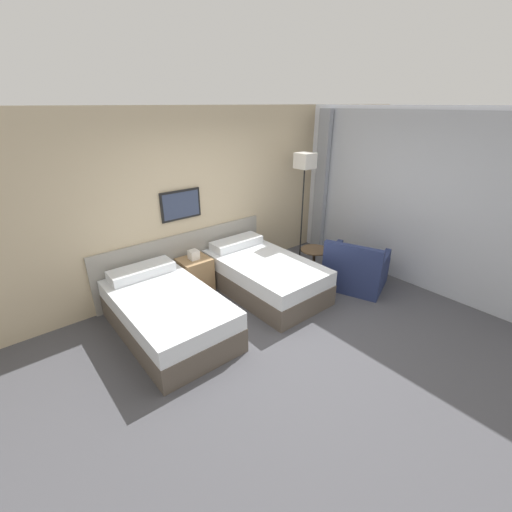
# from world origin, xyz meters

# --- Properties ---
(ground_plane) EXTENTS (16.00, 16.00, 0.00)m
(ground_plane) POSITION_xyz_m (0.00, 0.00, 0.00)
(ground_plane) COLOR #47474C
(wall_headboard) EXTENTS (10.00, 0.10, 2.70)m
(wall_headboard) POSITION_xyz_m (-0.02, 2.03, 1.30)
(wall_headboard) COLOR #C6B28E
(wall_headboard) RESTS_ON ground_plane
(wall_window) EXTENTS (0.21, 4.50, 2.70)m
(wall_window) POSITION_xyz_m (2.52, -0.14, 1.34)
(wall_window) COLOR white
(wall_window) RESTS_ON ground_plane
(bed_near_door) EXTENTS (1.09, 1.90, 0.67)m
(bed_near_door) POSITION_xyz_m (-1.19, 1.02, 0.28)
(bed_near_door) COLOR brown
(bed_near_door) RESTS_ON ground_plane
(bed_near_window) EXTENTS (1.09, 1.90, 0.67)m
(bed_near_window) POSITION_xyz_m (0.45, 1.02, 0.28)
(bed_near_window) COLOR brown
(bed_near_window) RESTS_ON ground_plane
(nightstand) EXTENTS (0.46, 0.41, 0.69)m
(nightstand) POSITION_xyz_m (-0.37, 1.71, 0.29)
(nightstand) COLOR #9E7A51
(nightstand) RESTS_ON ground_plane
(floor_lamp) EXTENTS (0.28, 0.28, 1.96)m
(floor_lamp) POSITION_xyz_m (1.75, 1.49, 1.71)
(floor_lamp) COLOR black
(floor_lamp) RESTS_ON ground_plane
(side_table) EXTENTS (0.46, 0.46, 0.53)m
(side_table) POSITION_xyz_m (1.38, 0.83, 0.37)
(side_table) COLOR brown
(side_table) RESTS_ON ground_plane
(armchair) EXTENTS (1.08, 1.11, 0.82)m
(armchair) POSITION_xyz_m (1.70, 0.22, 0.27)
(armchair) COLOR navy
(armchair) RESTS_ON ground_plane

